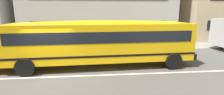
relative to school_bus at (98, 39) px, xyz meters
name	(u,v)px	position (x,y,z in m)	size (l,w,h in m)	color
ground_plane	(49,77)	(-2.58, -1.63, -1.70)	(400.00, 400.00, 0.00)	#54514F
sidewalk_far	(71,48)	(-2.58, 5.59, -1.69)	(120.00, 3.00, 0.01)	gray
lane_centreline	(49,77)	(-2.58, -1.63, -1.70)	(110.00, 0.16, 0.01)	silver
school_bus	(98,39)	(0.00, 0.00, 0.00)	(12.87, 3.12, 2.86)	yellow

